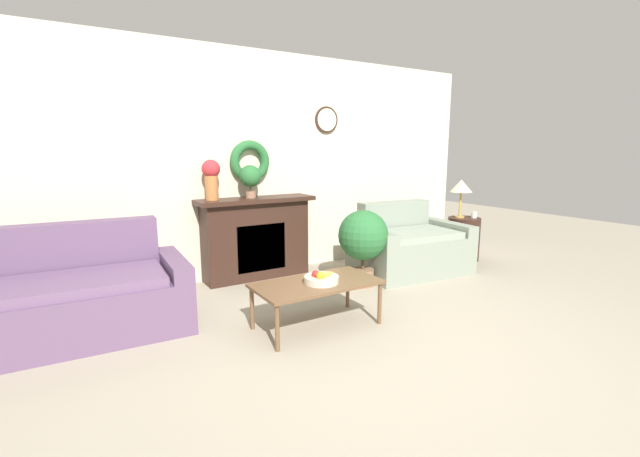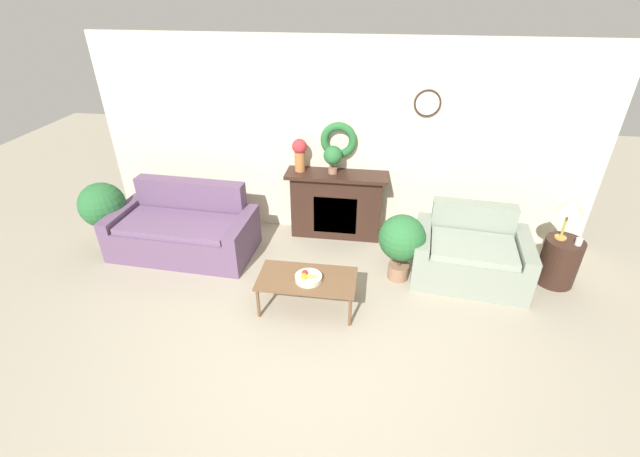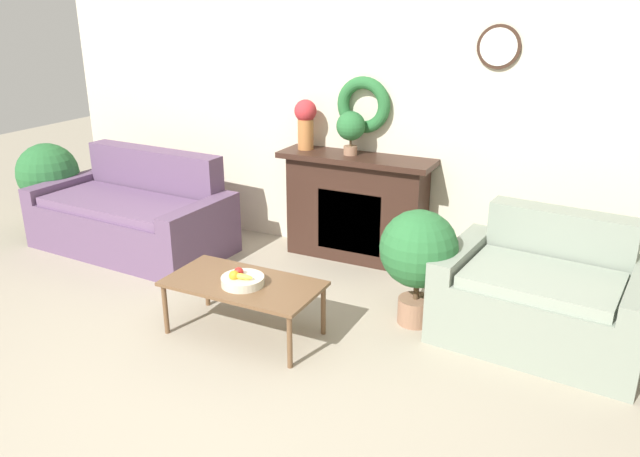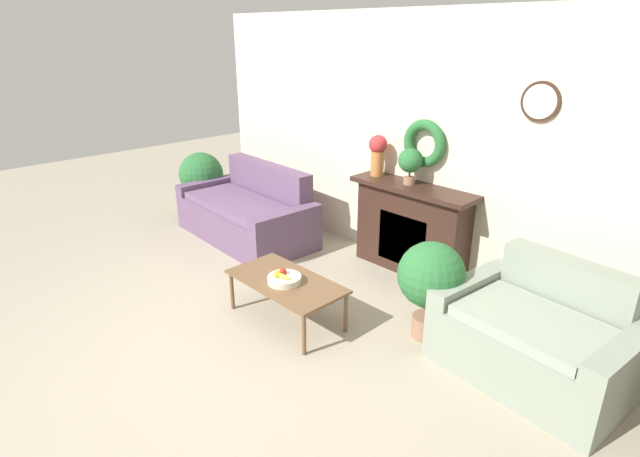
# 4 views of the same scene
# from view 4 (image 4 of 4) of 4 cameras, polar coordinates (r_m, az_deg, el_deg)

# --- Properties ---
(ground_plane) EXTENTS (16.00, 16.00, 0.00)m
(ground_plane) POSITION_cam_4_polar(r_m,az_deg,el_deg) (4.14, -11.68, -15.67)
(ground_plane) COLOR #9E937F
(wall_back) EXTENTS (6.80, 0.17, 2.70)m
(wall_back) POSITION_cam_4_polar(r_m,az_deg,el_deg) (5.36, 12.74, 9.02)
(wall_back) COLOR beige
(wall_back) RESTS_ON ground_plane
(fireplace) EXTENTS (1.40, 0.41, 0.98)m
(fireplace) POSITION_cam_4_polar(r_m,az_deg,el_deg) (5.47, 10.37, 0.04)
(fireplace) COLOR #331E16
(fireplace) RESTS_ON ground_plane
(couch_left) EXTENTS (1.93, 1.04, 0.91)m
(couch_left) POSITION_cam_4_polar(r_m,az_deg,el_deg) (6.40, -8.19, 1.71)
(couch_left) COLOR #604766
(couch_left) RESTS_ON ground_plane
(loveseat_right) EXTENTS (1.45, 1.07, 0.86)m
(loveseat_right) POSITION_cam_4_polar(r_m,az_deg,el_deg) (4.20, 23.59, -11.36)
(loveseat_right) COLOR gray
(loveseat_right) RESTS_ON ground_plane
(coffee_table) EXTENTS (1.09, 0.57, 0.41)m
(coffee_table) POSITION_cam_4_polar(r_m,az_deg,el_deg) (4.50, -3.90, -6.30)
(coffee_table) COLOR brown
(coffee_table) RESTS_ON ground_plane
(fruit_bowl) EXTENTS (0.30, 0.30, 0.12)m
(fruit_bowl) POSITION_cam_4_polar(r_m,az_deg,el_deg) (4.43, -4.15, -5.72)
(fruit_bowl) COLOR beige
(fruit_bowl) RESTS_ON coffee_table
(vase_on_mantel_left) EXTENTS (0.20, 0.20, 0.45)m
(vase_on_mantel_left) POSITION_cam_4_polar(r_m,az_deg,el_deg) (5.56, 6.62, 8.66)
(vase_on_mantel_left) COLOR #AD6B38
(vase_on_mantel_left) RESTS_ON fireplace
(potted_plant_on_mantel) EXTENTS (0.25, 0.25, 0.38)m
(potted_plant_on_mantel) POSITION_cam_4_polar(r_m,az_deg,el_deg) (5.28, 10.29, 7.52)
(potted_plant_on_mantel) COLOR #8E664C
(potted_plant_on_mantel) RESTS_ON fireplace
(potted_plant_floor_by_couch) EXTENTS (0.62, 0.62, 0.90)m
(potted_plant_floor_by_couch) POSITION_cam_4_polar(r_m,az_deg,el_deg) (7.29, -13.40, 5.81)
(potted_plant_floor_by_couch) COLOR #8E664C
(potted_plant_floor_by_couch) RESTS_ON ground_plane
(potted_plant_floor_by_loveseat) EXTENTS (0.57, 0.57, 0.87)m
(potted_plant_floor_by_loveseat) POSITION_cam_4_polar(r_m,az_deg,el_deg) (4.28, 12.56, -5.61)
(potted_plant_floor_by_loveseat) COLOR #8E664C
(potted_plant_floor_by_loveseat) RESTS_ON ground_plane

